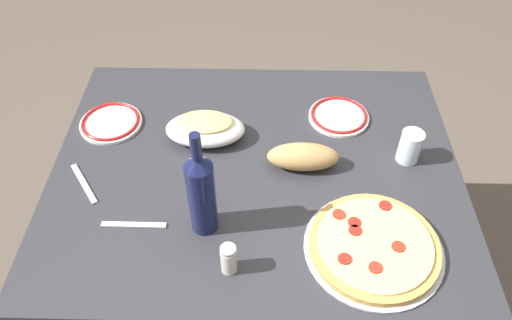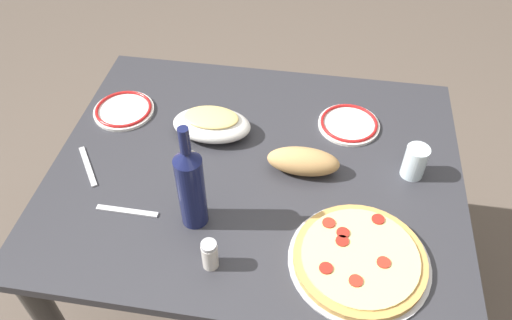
# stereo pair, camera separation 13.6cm
# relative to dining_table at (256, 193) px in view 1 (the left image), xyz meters

# --- Properties ---
(ground_plane) EXTENTS (8.00, 8.00, 0.00)m
(ground_plane) POSITION_rel_dining_table_xyz_m (0.00, 0.00, -0.60)
(ground_plane) COLOR brown
(ground_plane) RESTS_ON ground
(dining_table) EXTENTS (1.18, 0.96, 0.72)m
(dining_table) POSITION_rel_dining_table_xyz_m (0.00, 0.00, 0.00)
(dining_table) COLOR #2D2D33
(dining_table) RESTS_ON ground
(pepperoni_pizza) EXTENTS (0.35, 0.35, 0.03)m
(pepperoni_pizza) POSITION_rel_dining_table_xyz_m (-0.30, 0.28, 0.13)
(pepperoni_pizza) COLOR #B7B7BC
(pepperoni_pizza) RESTS_ON dining_table
(baked_pasta_dish) EXTENTS (0.24, 0.15, 0.08)m
(baked_pasta_dish) POSITION_rel_dining_table_xyz_m (0.16, -0.12, 0.16)
(baked_pasta_dish) COLOR white
(baked_pasta_dish) RESTS_ON dining_table
(wine_bottle) EXTENTS (0.07, 0.07, 0.32)m
(wine_bottle) POSITION_rel_dining_table_xyz_m (0.13, 0.21, 0.25)
(wine_bottle) COLOR #141942
(wine_bottle) RESTS_ON dining_table
(water_glass) EXTENTS (0.06, 0.06, 0.10)m
(water_glass) POSITION_rel_dining_table_xyz_m (-0.44, -0.04, 0.17)
(water_glass) COLOR silver
(water_glass) RESTS_ON dining_table
(side_plate_near) EXTENTS (0.19, 0.19, 0.02)m
(side_plate_near) POSITION_rel_dining_table_xyz_m (-0.26, -0.22, 0.13)
(side_plate_near) COLOR white
(side_plate_near) RESTS_ON dining_table
(side_plate_far) EXTENTS (0.19, 0.19, 0.02)m
(side_plate_far) POSITION_rel_dining_table_xyz_m (0.46, -0.18, 0.13)
(side_plate_far) COLOR white
(side_plate_far) RESTS_ON dining_table
(bread_loaf) EXTENTS (0.21, 0.09, 0.08)m
(bread_loaf) POSITION_rel_dining_table_xyz_m (-0.13, -0.01, 0.16)
(bread_loaf) COLOR tan
(bread_loaf) RESTS_ON dining_table
(spice_shaker) EXTENTS (0.04, 0.04, 0.09)m
(spice_shaker) POSITION_rel_dining_table_xyz_m (0.06, 0.34, 0.16)
(spice_shaker) COLOR silver
(spice_shaker) RESTS_ON dining_table
(fork_left) EXTENTS (0.17, 0.02, 0.00)m
(fork_left) POSITION_rel_dining_table_xyz_m (0.31, 0.22, 0.12)
(fork_left) COLOR #B7B7BC
(fork_left) RESTS_ON dining_table
(fork_right) EXTENTS (0.11, 0.15, 0.00)m
(fork_right) POSITION_rel_dining_table_xyz_m (0.48, 0.08, 0.12)
(fork_right) COLOR #B7B7BC
(fork_right) RESTS_ON dining_table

